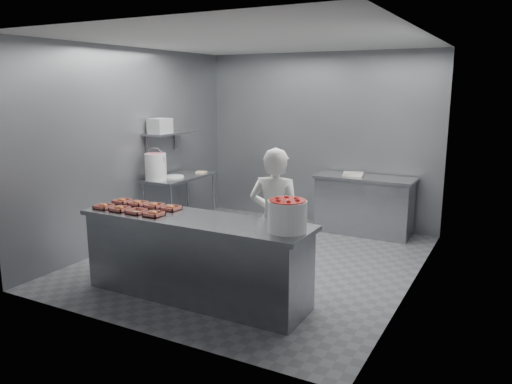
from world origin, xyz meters
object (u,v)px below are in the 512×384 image
at_px(prep_table, 180,195).
at_px(tray_7, 171,208).
at_px(tray_4, 122,201).
at_px(back_counter, 364,205).
at_px(tray_5, 138,203).
at_px(service_counter, 195,258).
at_px(strawberry_tub, 287,215).
at_px(appliance, 160,126).
at_px(tray_0, 104,206).
at_px(tray_2, 137,211).
at_px(worker, 275,220).
at_px(tray_6, 154,205).
at_px(glaze_bucket, 156,166).
at_px(tray_3, 154,214).
at_px(tray_1, 120,209).

xyz_separation_m(prep_table, tray_7, (1.23, -1.80, 0.33)).
bearing_deg(tray_4, prep_table, 105.85).
height_order(back_counter, tray_5, tray_5).
relative_size(back_counter, tray_4, 8.01).
xyz_separation_m(service_counter, strawberry_tub, (1.08, -0.01, 0.61)).
height_order(prep_table, appliance, appliance).
bearing_deg(service_counter, tray_0, -172.56).
distance_m(tray_5, tray_7, 0.48).
distance_m(tray_2, worker, 1.51).
distance_m(tray_6, glaze_bucket, 1.75).
relative_size(tray_0, tray_4, 1.00).
distance_m(prep_table, appliance, 1.12).
height_order(service_counter, back_counter, same).
distance_m(tray_6, worker, 1.39).
distance_m(worker, glaze_bucket, 2.58).
bearing_deg(tray_2, appliance, 121.67).
height_order(back_counter, tray_2, tray_2).
relative_size(strawberry_tub, appliance, 1.25).
xyz_separation_m(service_counter, glaze_bucket, (-1.74, 1.51, 0.65)).
bearing_deg(tray_5, tray_2, -50.74).
bearing_deg(tray_3, appliance, 126.59).
xyz_separation_m(prep_table, glaze_bucket, (-0.09, -0.44, 0.51)).
bearing_deg(worker, tray_0, 14.45).
distance_m(back_counter, tray_6, 3.50).
relative_size(tray_0, tray_6, 1.00).
relative_size(prep_table, worker, 0.74).
xyz_separation_m(worker, appliance, (-2.48, 1.14, 0.87)).
bearing_deg(glaze_bucket, service_counter, -40.90).
relative_size(prep_table, tray_6, 6.40).
distance_m(service_counter, tray_6, 0.82).
xyz_separation_m(tray_5, glaze_bucket, (-0.84, 1.36, 0.18)).
bearing_deg(tray_3, tray_5, 148.22).
distance_m(back_counter, glaze_bucket, 3.23).
xyz_separation_m(back_counter, appliance, (-2.72, -1.51, 1.22)).
xyz_separation_m(tray_1, tray_2, (0.24, 0.00, -0.00)).
relative_size(prep_table, tray_7, 6.40).
distance_m(prep_table, strawberry_tub, 3.39).
xyz_separation_m(service_counter, tray_7, (-0.42, 0.15, 0.47)).
bearing_deg(back_counter, tray_1, -117.89).
xyz_separation_m(service_counter, tray_6, (-0.66, 0.15, 0.47)).
bearing_deg(service_counter, prep_table, 130.24).
xyz_separation_m(tray_0, tray_5, (0.24, 0.30, 0.00)).
bearing_deg(appliance, prep_table, 54.59).
height_order(prep_table, strawberry_tub, strawberry_tub).
height_order(tray_4, glaze_bucket, glaze_bucket).
height_order(back_counter, appliance, appliance).
bearing_deg(tray_4, worker, 14.11).
relative_size(tray_1, tray_3, 1.00).
bearing_deg(prep_table, tray_6, -61.17).
distance_m(tray_6, appliance, 2.11).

